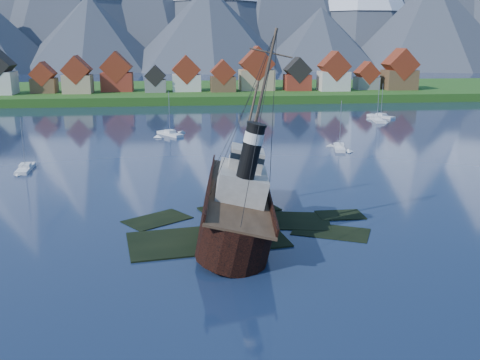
{
  "coord_description": "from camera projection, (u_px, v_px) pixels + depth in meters",
  "views": [
    {
      "loc": [
        -6.04,
        -60.11,
        22.46
      ],
      "look_at": [
        1.76,
        6.0,
        5.0
      ],
      "focal_mm": 40.0,
      "sensor_mm": 36.0,
      "label": 1
    }
  ],
  "objects": [
    {
      "name": "shore_bank",
      "position": [
        191.0,
        95.0,
        227.44
      ],
      "size": [
        600.0,
        80.0,
        3.2
      ],
      "primitive_type": "cube",
      "color": "#1C4D16",
      "rests_on": "ground"
    },
    {
      "name": "sailboat_d",
      "position": [
        377.0,
        120.0,
        152.73
      ],
      "size": [
        3.77,
        9.47,
        12.58
      ],
      "rotation": [
        0.0,
        0.0,
        -0.16
      ],
      "color": "silver",
      "rests_on": "ground"
    },
    {
      "name": "shoal",
      "position": [
        244.0,
        229.0,
        66.49
      ],
      "size": [
        31.71,
        21.24,
        1.14
      ],
      "color": "black",
      "rests_on": "ground"
    },
    {
      "name": "sailboat_c",
      "position": [
        170.0,
        134.0,
        129.98
      ],
      "size": [
        6.6,
        8.32,
        11.08
      ],
      "rotation": [
        0.0,
        0.0,
        0.6
      ],
      "color": "silver",
      "rests_on": "ground"
    },
    {
      "name": "seawall",
      "position": [
        194.0,
        105.0,
        190.93
      ],
      "size": [
        600.0,
        2.5,
        2.0
      ],
      "primitive_type": "cube",
      "color": "#3F3D38",
      "rests_on": "ground"
    },
    {
      "name": "tugboat_wreck",
      "position": [
        229.0,
        200.0,
        66.6
      ],
      "size": [
        7.5,
        32.33,
        25.62
      ],
      "rotation": [
        0.0,
        0.21,
        -0.1
      ],
      "color": "black",
      "rests_on": "ground"
    },
    {
      "name": "town",
      "position": [
        105.0,
        77.0,
        204.29
      ],
      "size": [
        250.96,
        16.69,
        17.3
      ],
      "color": "maroon",
      "rests_on": "ground"
    },
    {
      "name": "sailboat_e",
      "position": [
        381.0,
        117.0,
        160.0
      ],
      "size": [
        6.4,
        8.96,
        10.46
      ],
      "rotation": [
        0.0,
        0.0,
        0.51
      ],
      "color": "silver",
      "rests_on": "ground"
    },
    {
      "name": "ground",
      "position": [
        231.0,
        233.0,
        64.13
      ],
      "size": [
        1400.0,
        1400.0,
        0.0
      ],
      "primitive_type": "plane",
      "color": "#16233F",
      "rests_on": "ground"
    },
    {
      "name": "sailboat_f",
      "position": [
        339.0,
        148.0,
        113.49
      ],
      "size": [
        3.73,
        8.21,
        10.73
      ],
      "rotation": [
        0.0,
        0.0,
        -0.23
      ],
      "color": "silver",
      "rests_on": "ground"
    },
    {
      "name": "sailboat_a",
      "position": [
        26.0,
        169.0,
        95.24
      ],
      "size": [
        2.41,
        8.19,
        9.89
      ],
      "rotation": [
        0.0,
        0.0,
        0.05
      ],
      "color": "silver",
      "rests_on": "ground"
    }
  ]
}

